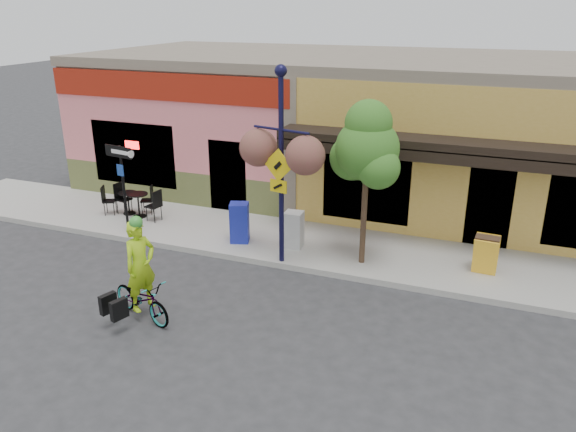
{
  "coord_description": "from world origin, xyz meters",
  "views": [
    {
      "loc": [
        4.46,
        -10.91,
        6.03
      ],
      "look_at": [
        0.05,
        0.5,
        1.4
      ],
      "focal_mm": 35.0,
      "sensor_mm": 36.0,
      "label": 1
    }
  ],
  "objects_px": {
    "one_way_sign": "(124,190)",
    "street_tree": "(365,184)",
    "bicycle": "(142,299)",
    "newspaper_box_blue": "(239,223)",
    "newspaper_box_grey": "(294,230)",
    "lamp_post": "(281,168)",
    "building": "(361,124)",
    "cyclist_rider": "(142,277)"
  },
  "relations": [
    {
      "from": "bicycle",
      "to": "newspaper_box_grey",
      "type": "height_order",
      "value": "newspaper_box_grey"
    },
    {
      "from": "one_way_sign",
      "to": "newspaper_box_blue",
      "type": "distance_m",
      "value": 3.29
    },
    {
      "from": "bicycle",
      "to": "lamp_post",
      "type": "bearing_deg",
      "value": -9.7
    },
    {
      "from": "bicycle",
      "to": "cyclist_rider",
      "type": "distance_m",
      "value": 0.5
    },
    {
      "from": "newspaper_box_blue",
      "to": "newspaper_box_grey",
      "type": "distance_m",
      "value": 1.47
    },
    {
      "from": "newspaper_box_blue",
      "to": "bicycle",
      "type": "bearing_deg",
      "value": -113.05
    },
    {
      "from": "cyclist_rider",
      "to": "street_tree",
      "type": "xyz_separation_m",
      "value": [
        3.54,
        3.9,
        1.2
      ]
    },
    {
      "from": "lamp_post",
      "to": "newspaper_box_blue",
      "type": "relative_size",
      "value": 4.41
    },
    {
      "from": "one_way_sign",
      "to": "newspaper_box_grey",
      "type": "bearing_deg",
      "value": 17.66
    },
    {
      "from": "lamp_post",
      "to": "one_way_sign",
      "type": "relative_size",
      "value": 1.94
    },
    {
      "from": "bicycle",
      "to": "street_tree",
      "type": "bearing_deg",
      "value": -24.19
    },
    {
      "from": "building",
      "to": "one_way_sign",
      "type": "distance_m",
      "value": 8.24
    },
    {
      "from": "street_tree",
      "to": "bicycle",
      "type": "bearing_deg",
      "value": -132.65
    },
    {
      "from": "street_tree",
      "to": "newspaper_box_blue",
      "type": "bearing_deg",
      "value": 178.6
    },
    {
      "from": "street_tree",
      "to": "one_way_sign",
      "type": "bearing_deg",
      "value": -176.56
    },
    {
      "from": "bicycle",
      "to": "lamp_post",
      "type": "distance_m",
      "value": 4.24
    },
    {
      "from": "building",
      "to": "street_tree",
      "type": "bearing_deg",
      "value": -74.97
    },
    {
      "from": "one_way_sign",
      "to": "street_tree",
      "type": "relative_size",
      "value": 0.61
    },
    {
      "from": "building",
      "to": "newspaper_box_grey",
      "type": "bearing_deg",
      "value": -91.79
    },
    {
      "from": "bicycle",
      "to": "lamp_post",
      "type": "xyz_separation_m",
      "value": [
        1.75,
        3.27,
        2.05
      ]
    },
    {
      "from": "newspaper_box_grey",
      "to": "street_tree",
      "type": "relative_size",
      "value": 0.24
    },
    {
      "from": "cyclist_rider",
      "to": "lamp_post",
      "type": "distance_m",
      "value": 4.0
    },
    {
      "from": "lamp_post",
      "to": "newspaper_box_grey",
      "type": "distance_m",
      "value": 2.06
    },
    {
      "from": "street_tree",
      "to": "building",
      "type": "bearing_deg",
      "value": 105.03
    },
    {
      "from": "cyclist_rider",
      "to": "bicycle",
      "type": "bearing_deg",
      "value": 108.46
    },
    {
      "from": "building",
      "to": "lamp_post",
      "type": "bearing_deg",
      "value": -91.45
    },
    {
      "from": "one_way_sign",
      "to": "street_tree",
      "type": "xyz_separation_m",
      "value": [
        6.5,
        0.39,
        0.78
      ]
    },
    {
      "from": "cyclist_rider",
      "to": "lamp_post",
      "type": "xyz_separation_m",
      "value": [
        1.7,
        3.27,
        1.55
      ]
    },
    {
      "from": "building",
      "to": "newspaper_box_blue",
      "type": "relative_size",
      "value": 17.15
    },
    {
      "from": "bicycle",
      "to": "one_way_sign",
      "type": "relative_size",
      "value": 0.69
    },
    {
      "from": "newspaper_box_blue",
      "to": "newspaper_box_grey",
      "type": "relative_size",
      "value": 1.1
    },
    {
      "from": "building",
      "to": "newspaper_box_blue",
      "type": "height_order",
      "value": "building"
    },
    {
      "from": "bicycle",
      "to": "one_way_sign",
      "type": "bearing_deg",
      "value": 58.09
    },
    {
      "from": "cyclist_rider",
      "to": "newspaper_box_blue",
      "type": "bearing_deg",
      "value": 15.15
    },
    {
      "from": "bicycle",
      "to": "cyclist_rider",
      "type": "height_order",
      "value": "cyclist_rider"
    },
    {
      "from": "bicycle",
      "to": "newspaper_box_blue",
      "type": "height_order",
      "value": "newspaper_box_blue"
    },
    {
      "from": "building",
      "to": "bicycle",
      "type": "xyz_separation_m",
      "value": [
        -1.92,
        -10.12,
        -1.81
      ]
    },
    {
      "from": "building",
      "to": "one_way_sign",
      "type": "relative_size",
      "value": 7.53
    },
    {
      "from": "cyclist_rider",
      "to": "newspaper_box_grey",
      "type": "bearing_deg",
      "value": -3.68
    },
    {
      "from": "lamp_post",
      "to": "street_tree",
      "type": "height_order",
      "value": "lamp_post"
    },
    {
      "from": "lamp_post",
      "to": "bicycle",
      "type": "bearing_deg",
      "value": -105.53
    },
    {
      "from": "one_way_sign",
      "to": "street_tree",
      "type": "height_order",
      "value": "street_tree"
    }
  ]
}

